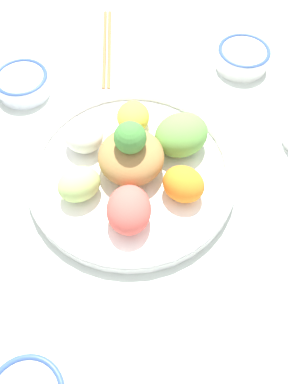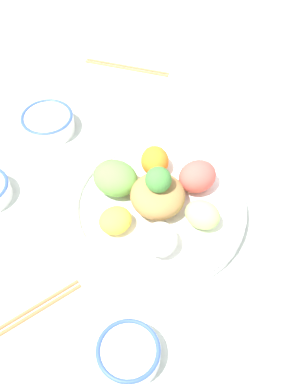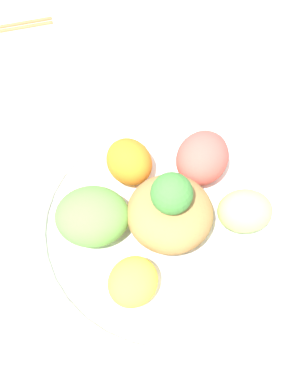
% 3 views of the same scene
% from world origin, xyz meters
% --- Properties ---
extents(ground_plane, '(2.40, 2.40, 0.00)m').
position_xyz_m(ground_plane, '(0.00, 0.00, 0.00)').
color(ground_plane, silver).
extents(salad_platter, '(0.35, 0.35, 0.12)m').
position_xyz_m(salad_platter, '(-0.01, -0.04, 0.03)').
color(salad_platter, white).
rests_on(salad_platter, ground_plane).
extents(serving_spoon_main, '(0.11, 0.10, 0.01)m').
position_xyz_m(serving_spoon_main, '(-0.18, -0.44, 0.00)').
color(serving_spoon_main, white).
rests_on(serving_spoon_main, ground_plane).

